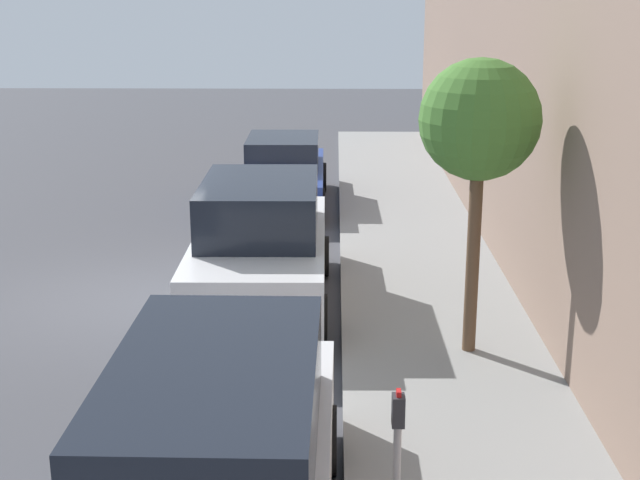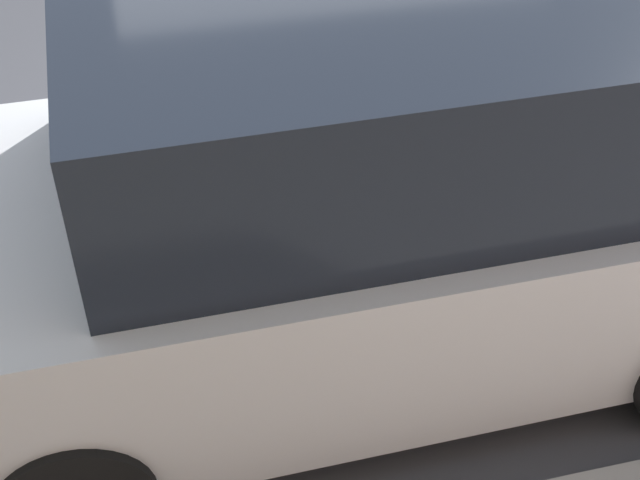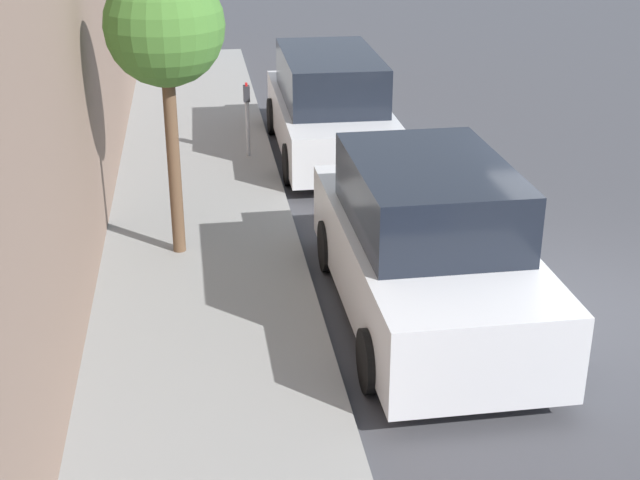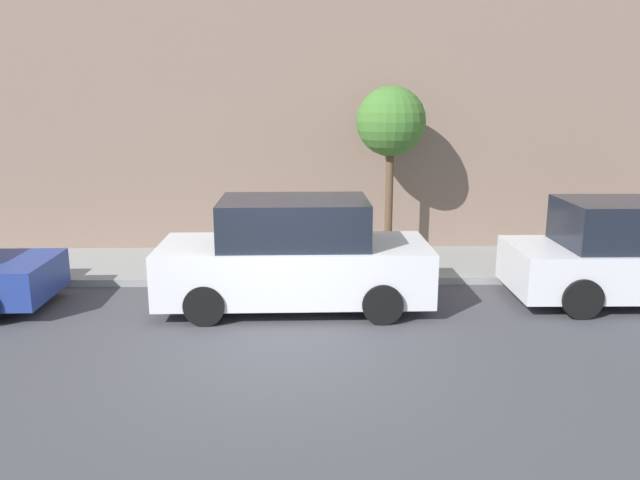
# 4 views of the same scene
# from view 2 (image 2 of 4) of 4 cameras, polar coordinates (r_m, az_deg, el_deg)

# --- Properties ---
(ground_plane) EXTENTS (60.00, 60.00, 0.00)m
(ground_plane) POSITION_cam_2_polar(r_m,az_deg,el_deg) (6.81, -1.13, 7.57)
(ground_plane) COLOR #424247
(parked_suv_second) EXTENTS (2.08, 4.82, 1.98)m
(parked_suv_second) POSITION_cam_2_polar(r_m,az_deg,el_deg) (4.43, 2.32, 2.30)
(parked_suv_second) COLOR silver
(parked_suv_second) RESTS_ON ground_plane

